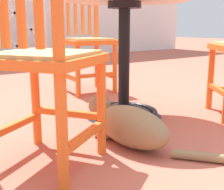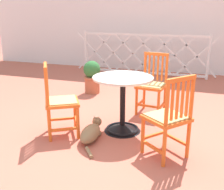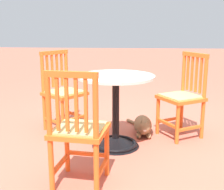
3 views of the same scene
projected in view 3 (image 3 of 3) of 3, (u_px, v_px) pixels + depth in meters
ground_plane at (125, 142)px, 3.27m from camera, size 24.00×24.00×0.00m
cafe_table at (116, 119)px, 3.10m from camera, size 0.76×0.76×0.73m
orange_chair_at_corner at (79, 132)px, 2.31m from camera, size 0.45×0.45×0.91m
orange_chair_near_fence at (183, 98)px, 3.36m from camera, size 0.55×0.55×0.91m
orange_chair_by_planter at (63, 93)px, 3.57m from camera, size 0.56×0.56×0.91m
tabby_cat at (143, 126)px, 3.48m from camera, size 0.30×0.72×0.23m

